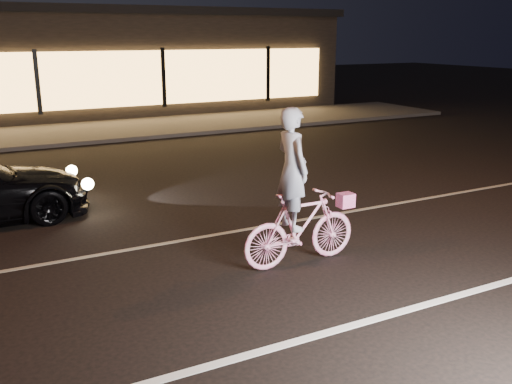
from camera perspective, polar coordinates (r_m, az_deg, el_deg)
ground at (r=7.38m, az=-4.61°, el=-10.15°), size 90.00×90.00×0.00m
lane_stripe_near at (r=6.18m, az=1.09°, el=-15.49°), size 60.00×0.12×0.01m
lane_stripe_far at (r=9.11m, az=-9.61°, el=-5.18°), size 60.00×0.10×0.01m
sidewalk at (r=19.56m, az=-19.91°, el=5.40°), size 30.00×4.00×0.12m
storefront at (r=25.26m, az=-22.38°, el=12.03°), size 25.40×8.42×4.20m
cyclist at (r=8.01m, az=4.26°, el=-1.85°), size 1.79×0.62×2.26m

